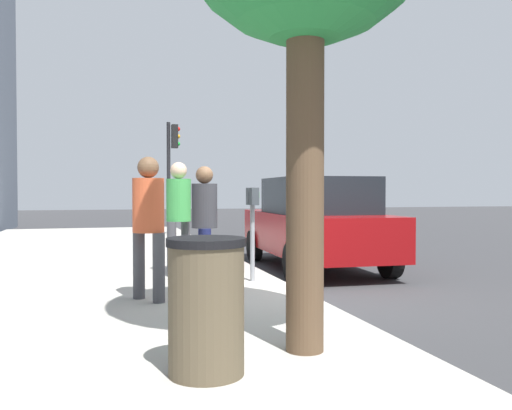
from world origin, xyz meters
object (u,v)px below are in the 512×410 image
(parking_meter, at_px, (253,214))
(pedestrian_bystander, at_px, (148,216))
(trash_bin, at_px, (206,306))
(parking_officer, at_px, (179,208))
(pedestrian_at_meter, at_px, (204,215))
(parked_sedan_near, at_px, (316,223))
(traffic_signal, at_px, (172,159))

(parking_meter, bearing_deg, pedestrian_bystander, 123.30)
(parking_meter, bearing_deg, trash_bin, 160.06)
(parking_meter, distance_m, parking_officer, 1.36)
(pedestrian_at_meter, bearing_deg, parked_sedan_near, 41.57)
(pedestrian_bystander, bearing_deg, parking_meter, -0.78)
(pedestrian_bystander, xyz_separation_m, traffic_signal, (10.86, -1.58, 1.37))
(parking_officer, relative_size, trash_bin, 1.81)
(parked_sedan_near, bearing_deg, traffic_signal, 13.19)
(traffic_signal, bearing_deg, pedestrian_bystander, 171.71)
(pedestrian_at_meter, distance_m, pedestrian_bystander, 1.38)
(traffic_signal, distance_m, trash_bin, 13.93)
(traffic_signal, relative_size, trash_bin, 3.56)
(trash_bin, bearing_deg, pedestrian_bystander, 3.91)
(parking_meter, height_order, pedestrian_bystander, pedestrian_bystander)
(pedestrian_at_meter, height_order, pedestrian_bystander, pedestrian_bystander)
(pedestrian_at_meter, height_order, traffic_signal, traffic_signal)
(parking_meter, height_order, pedestrian_at_meter, pedestrian_at_meter)
(parking_officer, bearing_deg, pedestrian_at_meter, -33.07)
(pedestrian_at_meter, bearing_deg, pedestrian_bystander, -125.98)
(pedestrian_at_meter, distance_m, parked_sedan_near, 3.20)
(parked_sedan_near, height_order, trash_bin, parked_sedan_near)
(pedestrian_bystander, xyz_separation_m, parking_officer, (2.00, -0.64, 0.04))
(pedestrian_bystander, relative_size, traffic_signal, 0.50)
(parking_meter, xyz_separation_m, parked_sedan_near, (1.93, -1.80, -0.27))
(pedestrian_at_meter, height_order, trash_bin, pedestrian_at_meter)
(traffic_signal, xyz_separation_m, trash_bin, (-13.73, 1.39, -1.92))
(pedestrian_at_meter, relative_size, parked_sedan_near, 0.39)
(parking_meter, relative_size, traffic_signal, 0.39)
(parking_meter, bearing_deg, parking_officer, 46.54)
(pedestrian_at_meter, relative_size, trash_bin, 1.71)
(traffic_signal, height_order, trash_bin, traffic_signal)
(parking_officer, distance_m, parked_sedan_near, 2.98)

